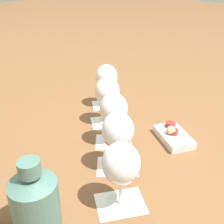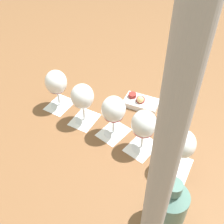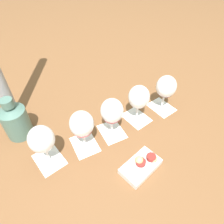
% 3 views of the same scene
% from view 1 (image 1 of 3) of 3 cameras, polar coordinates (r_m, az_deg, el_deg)
% --- Properties ---
extents(ground_plane, '(8.00, 8.00, 0.00)m').
position_cam_1_polar(ground_plane, '(0.93, -0.04, -5.97)').
color(ground_plane, brown).
extents(tasting_card_0, '(0.14, 0.15, 0.00)m').
position_cam_1_polar(tasting_card_0, '(0.72, 1.71, -18.07)').
color(tasting_card_0, white).
rests_on(tasting_card_0, ground_plane).
extents(tasting_card_1, '(0.15, 0.15, 0.00)m').
position_cam_1_polar(tasting_card_1, '(0.82, 1.10, -10.95)').
color(tasting_card_1, white).
rests_on(tasting_card_1, ground_plane).
extents(tasting_card_2, '(0.15, 0.15, 0.00)m').
position_cam_1_polar(tasting_card_2, '(0.92, 0.18, -6.17)').
color(tasting_card_2, white).
rests_on(tasting_card_2, ground_plane).
extents(tasting_card_3, '(0.14, 0.15, 0.00)m').
position_cam_1_polar(tasting_card_3, '(1.04, -0.94, -1.98)').
color(tasting_card_3, white).
rests_on(tasting_card_3, ground_plane).
extents(tasting_card_4, '(0.14, 0.15, 0.00)m').
position_cam_1_polar(tasting_card_4, '(1.16, -1.07, 1.48)').
color(tasting_card_4, white).
rests_on(tasting_card_4, ground_plane).
extents(wine_glass_0, '(0.09, 0.09, 0.17)m').
position_cam_1_polar(wine_glass_0, '(0.64, 1.85, -10.98)').
color(wine_glass_0, white).
rests_on(wine_glass_0, tasting_card_0).
extents(wine_glass_1, '(0.09, 0.09, 0.17)m').
position_cam_1_polar(wine_glass_1, '(0.76, 1.18, -4.20)').
color(wine_glass_1, white).
rests_on(wine_glass_1, tasting_card_1).
extents(wine_glass_2, '(0.09, 0.09, 0.17)m').
position_cam_1_polar(wine_glass_2, '(0.86, 0.19, 0.09)').
color(wine_glass_2, white).
rests_on(wine_glass_2, tasting_card_2).
extents(wine_glass_3, '(0.09, 0.09, 0.17)m').
position_cam_1_polar(wine_glass_3, '(0.99, -0.99, 3.74)').
color(wine_glass_3, white).
rests_on(wine_glass_3, tasting_card_3).
extents(wine_glass_4, '(0.09, 0.09, 0.17)m').
position_cam_1_polar(wine_glass_4, '(1.12, -1.12, 6.69)').
color(wine_glass_4, white).
rests_on(wine_glass_4, tasting_card_4).
extents(ceramic_vase, '(0.10, 0.10, 0.18)m').
position_cam_1_polar(ceramic_vase, '(0.63, -15.38, -17.15)').
color(ceramic_vase, '#4C7066').
rests_on(ceramic_vase, ground_plane).
extents(snack_dish, '(0.17, 0.14, 0.05)m').
position_cam_1_polar(snack_dish, '(0.95, 12.32, -4.64)').
color(snack_dish, silver).
rests_on(snack_dish, ground_plane).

